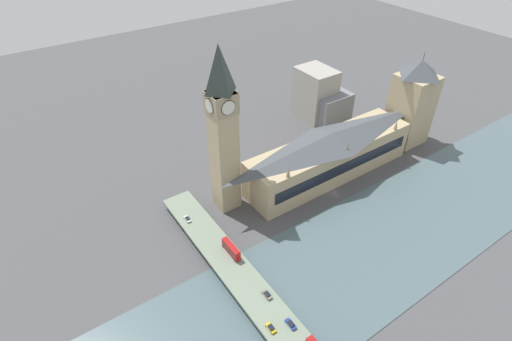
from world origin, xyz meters
TOP-DOWN VIEW (x-y plane):
  - ground_plane at (0.00, 0.00)m, footprint 600.00×600.00m
  - river_water at (-34.67, 0.00)m, footprint 57.34×360.00m
  - parliament_hall at (13.99, -8.00)m, footprint 22.44×93.69m
  - clock_tower at (24.07, 47.92)m, footprint 11.33×11.33m
  - victoria_tower at (14.04, -68.48)m, footprint 19.28×19.28m
  - road_bridge at (-34.67, 67.66)m, footprint 146.68×13.32m
  - double_decker_bus_mid at (-7.05, 64.49)m, footprint 10.82×2.52m
  - car_northbound_lead at (-43.24, 71.09)m, footprint 4.20×1.89m
  - car_northbound_mid at (-31.76, 64.41)m, footprint 4.45×1.92m
  - car_northbound_tail at (-45.93, 64.61)m, footprint 4.64×1.83m
  - car_southbound_lead at (20.35, 70.48)m, footprint 4.34×1.92m
  - city_block_west at (62.21, -46.30)m, footprint 32.47×23.13m
  - city_block_center at (65.00, -42.08)m, footprint 23.80×18.62m

SIDE VIEW (x-z plane):
  - ground_plane at x=0.00m, z-range 0.00..0.00m
  - river_water at x=-34.67m, z-range 0.00..0.30m
  - road_bridge at x=-34.67m, z-range 1.35..5.79m
  - car_southbound_lead at x=20.35m, z-range 4.45..5.77m
  - car_northbound_tail at x=-45.93m, z-range 4.44..5.79m
  - car_northbound_lead at x=-43.24m, z-range 4.44..5.83m
  - car_northbound_mid at x=-31.76m, z-range 4.45..5.87m
  - double_decker_bus_mid at x=-7.05m, z-range 4.68..9.40m
  - city_block_west at x=62.21m, z-range 0.00..19.62m
  - parliament_hall at x=13.99m, z-range -0.08..25.58m
  - city_block_center at x=65.00m, z-range 0.00..32.74m
  - victoria_tower at x=14.04m, z-range -2.00..51.26m
  - clock_tower at x=24.07m, z-range 2.24..80.65m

